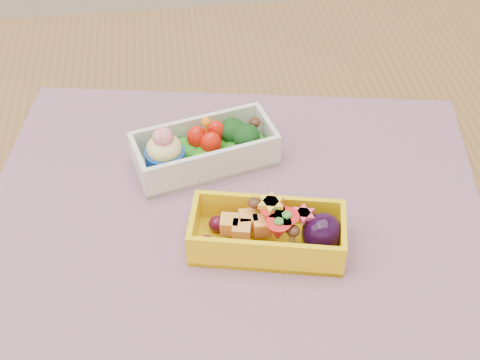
{
  "coord_description": "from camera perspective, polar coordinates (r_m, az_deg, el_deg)",
  "views": [
    {
      "loc": [
        -0.07,
        -0.53,
        1.27
      ],
      "look_at": [
        -0.01,
        -0.03,
        0.79
      ],
      "focal_mm": 49.49,
      "sensor_mm": 36.0,
      "label": 1
    }
  ],
  "objects": [
    {
      "name": "table",
      "position": [
        0.81,
        0.68,
        -5.29
      ],
      "size": [
        1.2,
        0.8,
        0.75
      ],
      "color": "brown",
      "rests_on": "ground"
    },
    {
      "name": "placemat",
      "position": [
        0.71,
        -0.55,
        -2.56
      ],
      "size": [
        0.6,
        0.5,
        0.0
      ],
      "primitive_type": "cube",
      "rotation": [
        0.0,
        0.0,
        -0.18
      ],
      "color": "#9E6D7A",
      "rests_on": "table"
    },
    {
      "name": "bento_yellow",
      "position": [
        0.66,
        2.67,
        -4.5
      ],
      "size": [
        0.16,
        0.1,
        0.05
      ],
      "rotation": [
        0.0,
        0.0,
        -0.22
      ],
      "color": "yellow",
      "rests_on": "placemat"
    },
    {
      "name": "bento_white",
      "position": [
        0.75,
        -3.14,
        2.71
      ],
      "size": [
        0.17,
        0.11,
        0.07
      ],
      "rotation": [
        0.0,
        0.0,
        0.24
      ],
      "color": "silver",
      "rests_on": "placemat"
    }
  ]
}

